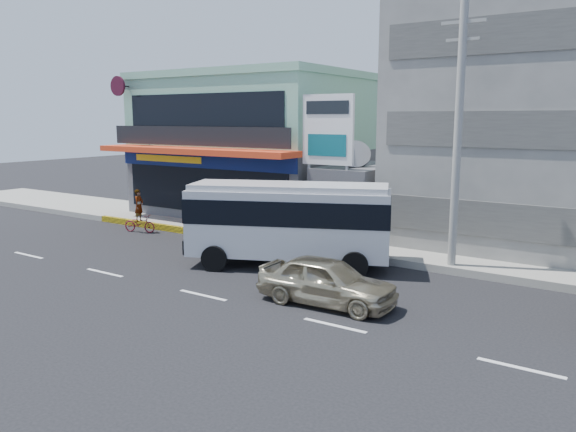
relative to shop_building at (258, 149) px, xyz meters
The scene contains 10 objects.
ground 16.57m from the shop_building, 60.16° to the right, with size 120.00×120.00×0.00m, color black.
sidewalk 14.27m from the shop_building, 18.88° to the right, with size 70.00×5.00×0.30m, color gray.
shop_building is the anchor object (origin of this frame).
gap_structure 8.53m from the shop_building, 13.67° to the right, with size 3.00×6.00×3.50m, color #404045.
satellite_dish 8.54m from the shop_building, 20.21° to the right, with size 1.50×1.50×0.15m, color slate.
billboard 8.92m from the shop_building, 32.32° to the right, with size 2.60×0.18×6.90m.
utility_pole_near 15.50m from the shop_building, 25.06° to the right, with size 1.60×0.30×10.00m.
minibus 12.61m from the shop_building, 47.96° to the right, with size 8.25×5.40×3.30m.
sedan 17.51m from the shop_building, 46.33° to the right, with size 1.81×4.49×1.53m, color #BCB08F.
motorcycle_rider 8.70m from the shop_building, 103.03° to the right, with size 1.84×1.06×2.23m.
Camera 1 is at (12.28, -13.40, 5.83)m, focal length 35.00 mm.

